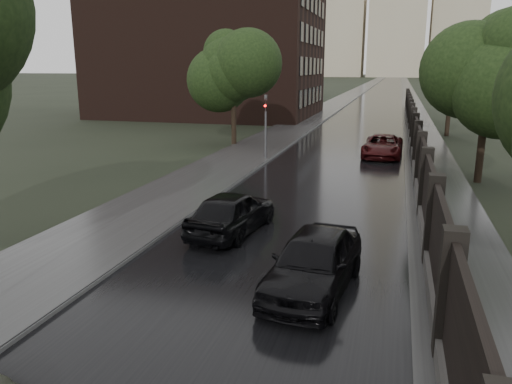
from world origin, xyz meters
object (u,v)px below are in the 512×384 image
at_px(tree_left_far, 233,72).
at_px(tree_right_b, 488,81).
at_px(hatchback_left, 232,212).
at_px(traffic_light, 266,121).
at_px(car_right_far, 383,146).
at_px(tree_right_c, 452,75).
at_px(car_right_near, 314,262).

distance_m(tree_left_far, tree_right_b, 17.45).
bearing_deg(hatchback_left, traffic_light, -73.11).
bearing_deg(tree_right_b, tree_left_far, 152.70).
distance_m(hatchback_left, car_right_far, 17.57).
height_order(tree_left_far, tree_right_c, tree_left_far).
xyz_separation_m(tree_right_c, hatchback_left, (-9.37, -28.86, -4.18)).
height_order(tree_left_far, traffic_light, tree_left_far).
distance_m(traffic_light, car_right_far, 7.79).
distance_m(tree_right_c, car_right_far, 13.52).
relative_size(tree_right_b, car_right_near, 1.50).
bearing_deg(tree_left_far, tree_right_c, 32.83).
relative_size(tree_right_c, car_right_far, 1.37).
relative_size(traffic_light, hatchback_left, 0.89).
bearing_deg(car_right_near, car_right_far, 93.28).
xyz_separation_m(tree_right_c, car_right_far, (-4.87, -11.88, -4.24)).
xyz_separation_m(tree_left_far, car_right_near, (9.60, -22.68, -4.44)).
bearing_deg(traffic_light, car_right_near, -71.54).
distance_m(tree_left_far, tree_right_c, 18.45).
distance_m(tree_right_c, traffic_light, 19.26).
distance_m(hatchback_left, car_right_near, 5.16).
distance_m(traffic_light, hatchback_left, 14.16).
height_order(traffic_light, car_right_far, traffic_light).
xyz_separation_m(tree_right_b, tree_right_c, (0.00, 18.00, 0.00)).
height_order(traffic_light, hatchback_left, traffic_light).
xyz_separation_m(traffic_light, car_right_far, (6.93, 3.12, -1.69)).
relative_size(tree_left_far, hatchback_left, 1.65).
relative_size(tree_right_c, car_right_near, 1.50).
distance_m(tree_left_far, car_right_far, 11.71).
bearing_deg(car_right_far, hatchback_left, -102.74).
xyz_separation_m(tree_left_far, hatchback_left, (6.13, -18.86, -4.48)).
relative_size(tree_left_far, car_right_far, 1.44).
relative_size(tree_left_far, tree_right_b, 1.05).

